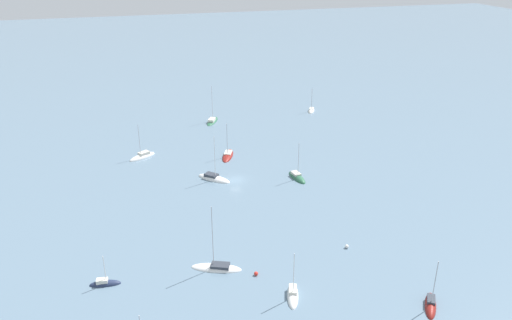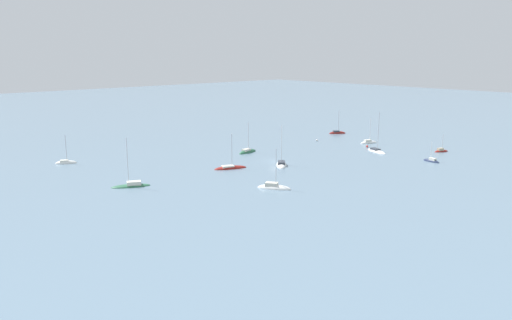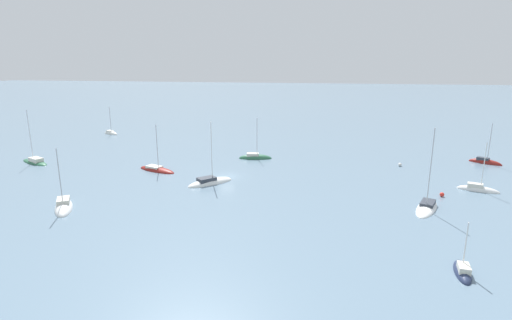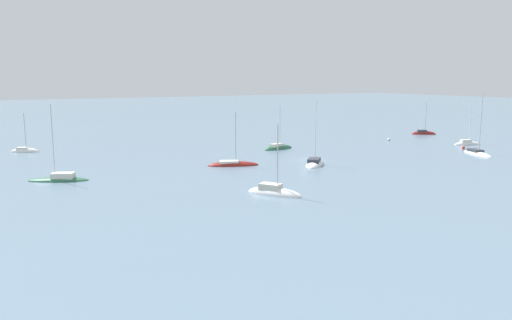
{
  "view_description": "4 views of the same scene",
  "coord_description": "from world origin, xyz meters",
  "px_view_note": "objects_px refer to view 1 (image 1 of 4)",
  "views": [
    {
      "loc": [
        -103.49,
        24.26,
        51.85
      ],
      "look_at": [
        1.54,
        -5.45,
        3.94
      ],
      "focal_mm": 35.0,
      "sensor_mm": 36.0,
      "label": 1
    },
    {
      "loc": [
        95.89,
        97.3,
        30.06
      ],
      "look_at": [
        10.3,
        3.74,
        2.49
      ],
      "focal_mm": 35.0,
      "sensor_mm": 36.0,
      "label": 2
    },
    {
      "loc": [
        -17.4,
        70.14,
        21.5
      ],
      "look_at": [
        -3.95,
        -8.74,
        1.14
      ],
      "focal_mm": 28.0,
      "sensor_mm": 36.0,
      "label": 3
    },
    {
      "loc": [
        53.65,
        73.8,
        15.0
      ],
      "look_at": [
        12.8,
        3.1,
        1.47
      ],
      "focal_mm": 35.0,
      "sensor_mm": 36.0,
      "label": 4
    }
  ],
  "objects_px": {
    "sailboat_6": "(430,306)",
    "mooring_buoy_0": "(347,246)",
    "sailboat_4": "(228,156)",
    "sailboat_5": "(311,111)",
    "sailboat_9": "(212,121)",
    "mooring_buoy_1": "(256,274)",
    "sailboat_10": "(142,157)",
    "sailboat_7": "(105,284)",
    "sailboat_2": "(297,178)",
    "sailboat_8": "(217,268)",
    "sailboat_0": "(214,179)",
    "sailboat_1": "(293,295)"
  },
  "relations": [
    {
      "from": "sailboat_4",
      "to": "sailboat_7",
      "type": "relative_size",
      "value": 1.61
    },
    {
      "from": "sailboat_2",
      "to": "sailboat_4",
      "type": "xyz_separation_m",
      "value": [
        17.54,
        12.96,
        -0.03
      ]
    },
    {
      "from": "sailboat_0",
      "to": "mooring_buoy_1",
      "type": "xyz_separation_m",
      "value": [
        -38.68,
        0.47,
        0.25
      ]
    },
    {
      "from": "sailboat_4",
      "to": "sailboat_10",
      "type": "distance_m",
      "value": 22.37
    },
    {
      "from": "sailboat_6",
      "to": "mooring_buoy_1",
      "type": "relative_size",
      "value": 13.5
    },
    {
      "from": "sailboat_8",
      "to": "mooring_buoy_1",
      "type": "relative_size",
      "value": 18.19
    },
    {
      "from": "sailboat_9",
      "to": "mooring_buoy_1",
      "type": "xyz_separation_m",
      "value": [
        -79.46,
        8.21,
        0.19
      ]
    },
    {
      "from": "sailboat_5",
      "to": "sailboat_4",
      "type": "bearing_deg",
      "value": -21.32
    },
    {
      "from": "sailboat_0",
      "to": "sailboat_7",
      "type": "xyz_separation_m",
      "value": [
        -34.25,
        25.15,
        0.0
      ]
    },
    {
      "from": "sailboat_5",
      "to": "mooring_buoy_0",
      "type": "bearing_deg",
      "value": 11.79
    },
    {
      "from": "sailboat_0",
      "to": "sailboat_4",
      "type": "height_order",
      "value": "sailboat_0"
    },
    {
      "from": "sailboat_5",
      "to": "mooring_buoy_0",
      "type": "height_order",
      "value": "sailboat_5"
    },
    {
      "from": "sailboat_6",
      "to": "mooring_buoy_0",
      "type": "height_order",
      "value": "sailboat_6"
    },
    {
      "from": "sailboat_6",
      "to": "mooring_buoy_0",
      "type": "distance_m",
      "value": 19.05
    },
    {
      "from": "sailboat_9",
      "to": "mooring_buoy_0",
      "type": "xyz_separation_m",
      "value": [
        -76.12,
        -10.13,
        0.19
      ]
    },
    {
      "from": "sailboat_7",
      "to": "sailboat_0",
      "type": "bearing_deg",
      "value": 61.6
    },
    {
      "from": "sailboat_10",
      "to": "sailboat_8",
      "type": "bearing_deg",
      "value": 67.73
    },
    {
      "from": "sailboat_6",
      "to": "sailboat_7",
      "type": "distance_m",
      "value": 52.29
    },
    {
      "from": "sailboat_7",
      "to": "sailboat_10",
      "type": "distance_m",
      "value": 53.1
    },
    {
      "from": "sailboat_6",
      "to": "sailboat_10",
      "type": "xyz_separation_m",
      "value": [
        71.51,
        38.88,
        0.01
      ]
    },
    {
      "from": "sailboat_1",
      "to": "sailboat_2",
      "type": "bearing_deg",
      "value": 177.88
    },
    {
      "from": "sailboat_10",
      "to": "sailboat_0",
      "type": "bearing_deg",
      "value": 98.83
    },
    {
      "from": "sailboat_7",
      "to": "sailboat_9",
      "type": "distance_m",
      "value": 81.92
    },
    {
      "from": "sailboat_10",
      "to": "mooring_buoy_1",
      "type": "height_order",
      "value": "sailboat_10"
    },
    {
      "from": "sailboat_2",
      "to": "sailboat_9",
      "type": "bearing_deg",
      "value": -173.75
    },
    {
      "from": "mooring_buoy_0",
      "to": "sailboat_5",
      "type": "bearing_deg",
      "value": -17.02
    },
    {
      "from": "sailboat_4",
      "to": "sailboat_5",
      "type": "xyz_separation_m",
      "value": [
        29.46,
        -35.26,
        0.01
      ]
    },
    {
      "from": "sailboat_4",
      "to": "sailboat_5",
      "type": "relative_size",
      "value": 1.14
    },
    {
      "from": "sailboat_4",
      "to": "sailboat_9",
      "type": "distance_m",
      "value": 28.09
    },
    {
      "from": "sailboat_0",
      "to": "sailboat_4",
      "type": "distance_m",
      "value": 14.21
    },
    {
      "from": "mooring_buoy_1",
      "to": "sailboat_2",
      "type": "bearing_deg",
      "value": -30.26
    },
    {
      "from": "sailboat_5",
      "to": "sailboat_8",
      "type": "height_order",
      "value": "sailboat_8"
    },
    {
      "from": "sailboat_10",
      "to": "sailboat_6",
      "type": "bearing_deg",
      "value": 86.7
    },
    {
      "from": "sailboat_4",
      "to": "sailboat_7",
      "type": "xyz_separation_m",
      "value": [
        -46.98,
        31.47,
        0.04
      ]
    },
    {
      "from": "sailboat_0",
      "to": "mooring_buoy_1",
      "type": "height_order",
      "value": "sailboat_0"
    },
    {
      "from": "sailboat_4",
      "to": "sailboat_1",
      "type": "bearing_deg",
      "value": 19.62
    },
    {
      "from": "sailboat_4",
      "to": "sailboat_10",
      "type": "xyz_separation_m",
      "value": [
        5.23,
        21.75,
        0.05
      ]
    },
    {
      "from": "sailboat_4",
      "to": "mooring_buoy_0",
      "type": "relative_size",
      "value": 14.05
    },
    {
      "from": "sailboat_2",
      "to": "sailboat_4",
      "type": "height_order",
      "value": "sailboat_4"
    },
    {
      "from": "sailboat_0",
      "to": "sailboat_7",
      "type": "distance_m",
      "value": 42.49
    },
    {
      "from": "sailboat_1",
      "to": "sailboat_7",
      "type": "xyz_separation_m",
      "value": [
        11.22,
        28.85,
        -0.01
      ]
    },
    {
      "from": "sailboat_1",
      "to": "sailboat_6",
      "type": "distance_m",
      "value": 21.35
    },
    {
      "from": "sailboat_2",
      "to": "mooring_buoy_0",
      "type": "relative_size",
      "value": 14.15
    },
    {
      "from": "sailboat_6",
      "to": "sailboat_9",
      "type": "bearing_deg",
      "value": -137.52
    },
    {
      "from": "sailboat_2",
      "to": "sailboat_6",
      "type": "bearing_deg",
      "value": -3.09
    },
    {
      "from": "sailboat_2",
      "to": "sailboat_6",
      "type": "relative_size",
      "value": 1.06
    },
    {
      "from": "sailboat_6",
      "to": "sailboat_7",
      "type": "xyz_separation_m",
      "value": [
        19.31,
        48.6,
        0.0
      ]
    },
    {
      "from": "sailboat_5",
      "to": "sailboat_10",
      "type": "distance_m",
      "value": 61.94
    },
    {
      "from": "sailboat_2",
      "to": "sailboat_5",
      "type": "xyz_separation_m",
      "value": [
        46.99,
        -22.3,
        -0.02
      ]
    },
    {
      "from": "sailboat_8",
      "to": "sailboat_5",
      "type": "bearing_deg",
      "value": -99.66
    }
  ]
}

